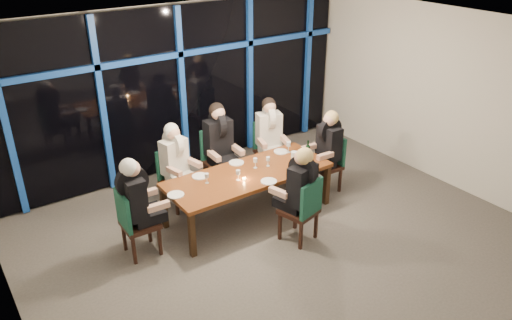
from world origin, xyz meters
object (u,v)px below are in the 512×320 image
object	(u,v)px
chair_far_right	(268,146)
chair_end_left	(133,220)
chair_near_mid	(304,207)
diner_end_left	(136,193)
dining_table	(249,177)
wine_bottle	(308,152)
chair_far_mid	(218,156)
chair_end_right	(330,160)
diner_far_mid	(219,136)
diner_far_right	(270,127)
chair_far_left	(174,175)
diner_end_right	(328,140)
water_pitcher	(294,157)
diner_far_left	(175,154)
diner_near_mid	(300,181)

from	to	relation	value
chair_far_right	chair_end_left	world-z (taller)	chair_far_right
chair_near_mid	diner_end_left	xyz separation A→B (m)	(-2.03, 1.07, 0.40)
dining_table	diner_end_left	size ratio (longest dim) A/B	2.63
chair_end_left	chair_far_right	bearing A→B (deg)	-71.50
diner_end_left	wine_bottle	size ratio (longest dim) A/B	2.95
chair_far_mid	chair_end_right	distance (m)	1.92
chair_near_mid	diner_far_mid	distance (m)	2.05
chair_near_mid	diner_far_right	bearing A→B (deg)	-126.79
chair_far_left	diner_end_right	distance (m)	2.59
diner_end_right	chair_end_right	bearing A→B (deg)	90.00
water_pitcher	diner_far_mid	bearing A→B (deg)	147.20
chair_near_mid	diner_far_mid	xyz separation A→B (m)	(-0.18, 1.99, 0.46)
chair_near_mid	diner_end_right	world-z (taller)	diner_end_right
diner_end_left	diner_end_right	distance (m)	3.32
dining_table	chair_near_mid	size ratio (longest dim) A/B	2.57
diner_far_left	diner_end_right	distance (m)	2.51
chair_far_left	diner_near_mid	size ratio (longest dim) A/B	1.00
chair_end_left	diner_far_left	xyz separation A→B (m)	(1.08, 0.83, 0.38)
chair_end_left	diner_end_left	xyz separation A→B (m)	(0.09, -0.00, 0.40)
chair_far_right	diner_far_left	distance (m)	1.88
diner_far_left	diner_far_right	world-z (taller)	diner_far_right
chair_near_mid	diner_far_mid	world-z (taller)	diner_far_mid
diner_far_right	diner_near_mid	bearing A→B (deg)	-97.30
chair_far_mid	chair_far_right	xyz separation A→B (m)	(0.98, -0.11, -0.03)
chair_end_left	chair_far_left	bearing A→B (deg)	-47.98
diner_far_mid	water_pitcher	size ratio (longest dim) A/B	5.87
chair_end_left	chair_near_mid	distance (m)	2.38
dining_table	diner_far_left	distance (m)	1.20
diner_near_mid	water_pitcher	distance (m)	1.04
chair_end_left	diner_end_left	bearing A→B (deg)	-90.00
chair_near_mid	diner_far_left	xyz separation A→B (m)	(-1.04, 1.91, 0.38)
chair_far_mid	diner_near_mid	xyz separation A→B (m)	(0.16, -2.00, 0.37)
wine_bottle	chair_end_right	bearing A→B (deg)	6.80
diner_far_left	diner_far_right	xyz separation A→B (m)	(1.81, -0.02, 0.03)
chair_near_mid	diner_far_right	distance (m)	2.08
wine_bottle	diner_end_right	bearing A→B (deg)	8.27
chair_near_mid	diner_far_mid	bearing A→B (deg)	-99.11
diner_far_left	diner_far_mid	world-z (taller)	diner_far_mid
diner_far_left	diner_end_left	xyz separation A→B (m)	(-1.00, -0.83, 0.03)
chair_end_left	diner_far_right	bearing A→B (deg)	-72.87
dining_table	chair_far_left	bearing A→B (deg)	130.25
chair_far_left	chair_far_right	xyz separation A→B (m)	(1.86, -0.02, 0.02)
diner_far_mid	chair_far_left	bearing A→B (deg)	-176.85
chair_end_right	water_pitcher	xyz separation A→B (m)	(-0.80, -0.01, 0.29)
chair_far_left	diner_far_left	size ratio (longest dim) A/B	1.03
dining_table	chair_far_mid	size ratio (longest dim) A/B	2.42
chair_end_left	chair_near_mid	size ratio (longest dim) A/B	1.00
chair_end_right	chair_near_mid	distance (m)	1.66
chair_far_mid	diner_end_left	world-z (taller)	diner_end_left
chair_far_right	diner_far_right	size ratio (longest dim) A/B	1.03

